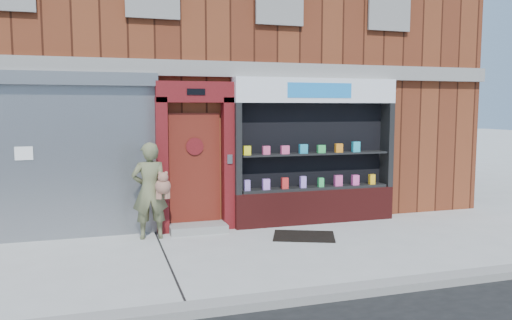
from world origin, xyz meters
name	(u,v)px	position (x,y,z in m)	size (l,w,h in m)	color
ground	(261,253)	(0.00, 0.00, 0.00)	(80.00, 80.00, 0.00)	#9E9E99
curb	(314,296)	(0.00, -2.15, 0.06)	(60.00, 0.30, 0.12)	gray
building	(194,49)	(0.00, 5.99, 4.00)	(12.00, 8.16, 8.00)	#5A2514
shutter_bay	(72,145)	(-3.00, 1.93, 1.72)	(3.10, 0.30, 3.04)	gray
red_door_bay	(196,157)	(-0.75, 1.86, 1.46)	(1.52, 0.58, 2.90)	#520E11
pharmacy_bay	(315,157)	(1.75, 1.81, 1.37)	(3.50, 0.41, 3.00)	#501412
woman	(151,190)	(-1.66, 1.48, 0.90)	(0.69, 0.56, 1.78)	#626442
doormat	(304,236)	(1.07, 0.75, 0.01)	(1.12, 0.79, 0.03)	black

